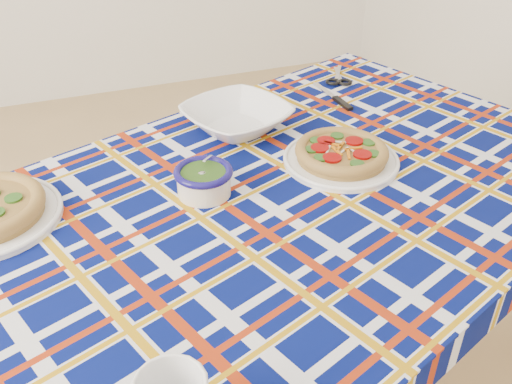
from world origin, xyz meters
name	(u,v)px	position (x,y,z in m)	size (l,w,h in m)	color
floor	(103,362)	(0.00, 0.00, 0.00)	(4.00, 4.00, 0.00)	tan
dining_table	(285,218)	(0.44, -0.30, 0.62)	(1.69, 1.37, 0.69)	brown
tablecloth	(285,209)	(0.44, -0.30, 0.64)	(1.49, 0.94, 0.10)	#040D4F
main_focaccia_plate	(342,152)	(0.61, -0.23, 0.72)	(0.27, 0.27, 0.05)	olive
pesto_bowl	(204,179)	(0.28, -0.25, 0.73)	(0.12, 0.12, 0.07)	#1E3C10
serving_bowl	(237,118)	(0.44, 0.01, 0.72)	(0.25, 0.25, 0.06)	white
table_knife	(326,91)	(0.75, 0.13, 0.70)	(0.22, 0.02, 0.01)	silver
kitchen_scissors	(338,73)	(0.85, 0.23, 0.70)	(0.17, 0.08, 0.01)	silver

